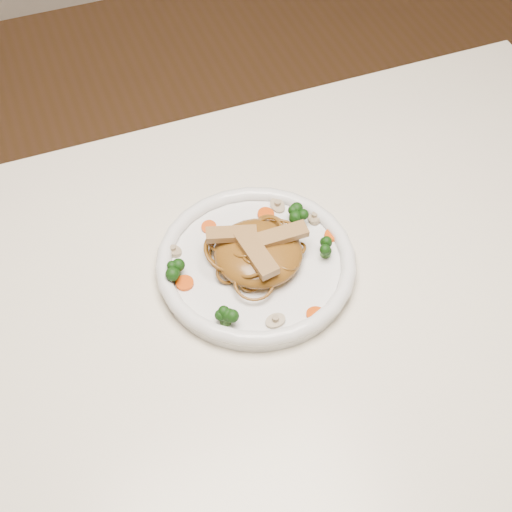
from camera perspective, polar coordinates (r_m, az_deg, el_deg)
name	(u,v)px	position (r m, az deg, el deg)	size (l,w,h in m)	color
table	(269,363)	(1.01, 0.97, -8.18)	(1.20, 0.80, 0.75)	beige
plate	(256,267)	(0.97, 0.00, -0.83)	(0.25, 0.25, 0.02)	white
noodle_mound	(258,253)	(0.95, 0.18, 0.25)	(0.11, 0.11, 0.04)	brown
chicken_a	(282,235)	(0.94, 1.98, 1.62)	(0.07, 0.02, 0.01)	#9C7A4A
chicken_b	(231,234)	(0.94, -1.89, 1.69)	(0.06, 0.02, 0.01)	#9C7A4A
chicken_c	(256,253)	(0.92, 0.03, 0.20)	(0.08, 0.02, 0.01)	#9C7A4A
broccoli_0	(297,214)	(0.99, 3.16, 3.21)	(0.03, 0.03, 0.03)	#11360B
broccoli_1	(176,270)	(0.94, -6.14, -1.04)	(0.03, 0.03, 0.03)	#11360B
broccoli_2	(225,315)	(0.89, -2.36, -4.50)	(0.03, 0.03, 0.03)	#11360B
broccoli_3	(326,247)	(0.96, 5.38, 0.71)	(0.03, 0.03, 0.03)	#11360B
carrot_0	(266,214)	(1.01, 0.75, 3.19)	(0.02, 0.02, 0.01)	#DC5308
carrot_1	(185,283)	(0.94, -5.46, -2.07)	(0.02, 0.02, 0.01)	#DC5308
carrot_2	(331,235)	(0.99, 5.78, 1.57)	(0.02, 0.02, 0.01)	#DC5308
carrot_3	(209,227)	(1.00, -3.61, 2.21)	(0.02, 0.02, 0.01)	#DC5308
carrot_4	(315,314)	(0.91, 4.56, -4.45)	(0.02, 0.02, 0.01)	#DC5308
mushroom_0	(275,321)	(0.90, 1.49, -4.97)	(0.03, 0.03, 0.01)	#BAAD8B
mushroom_1	(314,218)	(1.01, 4.47, 2.94)	(0.03, 0.03, 0.01)	#BAAD8B
mushroom_2	(173,251)	(0.97, -6.35, 0.40)	(0.02, 0.02, 0.01)	#BAAD8B
mushroom_3	(278,206)	(1.02, 1.66, 3.85)	(0.03, 0.03, 0.01)	#BAAD8B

